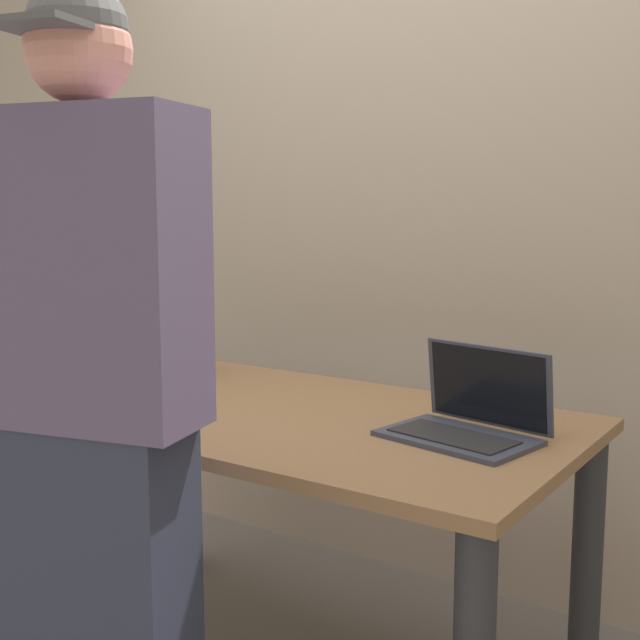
% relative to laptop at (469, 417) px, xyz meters
% --- Properties ---
extents(desk, '(1.53, 0.84, 0.75)m').
position_rel_laptop_xyz_m(desk, '(-0.50, -0.04, -0.18)').
color(desk, olive).
rests_on(desk, ground).
extents(laptop, '(0.38, 0.30, 0.21)m').
position_rel_laptop_xyz_m(laptop, '(0.00, 0.00, 0.00)').
color(laptop, '#383D4C').
rests_on(laptop, desk).
extents(beer_bottle_brown, '(0.07, 0.07, 0.34)m').
position_rel_laptop_xyz_m(beer_bottle_brown, '(-1.13, 0.03, 0.09)').
color(beer_bottle_brown, '#472B14').
rests_on(beer_bottle_brown, desk).
extents(beer_bottle_green, '(0.07, 0.07, 0.28)m').
position_rel_laptop_xyz_m(beer_bottle_green, '(-1.00, 0.17, 0.06)').
color(beer_bottle_green, '#1E5123').
rests_on(beer_bottle_green, desk).
extents(beer_bottle_amber, '(0.06, 0.06, 0.28)m').
position_rel_laptop_xyz_m(beer_bottle_amber, '(-1.00, -0.03, 0.06)').
color(beer_bottle_amber, brown).
rests_on(beer_bottle_amber, desk).
extents(person_figure, '(0.46, 0.33, 1.70)m').
position_rel_laptop_xyz_m(person_figure, '(-0.46, -0.72, 0.06)').
color(person_figure, '#2D3347').
rests_on(person_figure, ground).
extents(back_wall, '(6.00, 0.10, 2.60)m').
position_rel_laptop_xyz_m(back_wall, '(-0.50, 0.79, 0.50)').
color(back_wall, tan).
rests_on(back_wall, ground).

